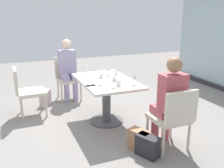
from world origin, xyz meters
The scene contains 19 objects.
ground_plane centered at (0.00, 0.00, 0.00)m, with size 12.00×12.00×0.00m, color gray.
dining_table_main centered at (0.00, 0.00, 0.54)m, with size 1.31×0.83×0.73m.
chair_far_right centered at (1.18, 0.48, 0.50)m, with size 0.50×0.46×0.87m.
chair_side_end centered at (-1.47, -0.32, 0.50)m, with size 0.50×0.46×0.87m.
chair_front_left centered at (-0.79, -1.21, 0.50)m, with size 0.46×0.50×0.87m.
person_far_right centered at (1.07, 0.48, 0.70)m, with size 0.39×0.34×1.26m.
person_side_end centered at (-1.36, -0.32, 0.70)m, with size 0.39×0.34×1.26m.
wine_glass_0 centered at (-0.24, 0.12, 0.86)m, with size 0.07×0.07×0.18m.
wine_glass_1 centered at (0.23, -0.18, 0.86)m, with size 0.07×0.07×0.18m.
wine_glass_2 centered at (0.43, 0.29, 0.86)m, with size 0.07×0.07×0.18m.
wine_glass_3 centered at (0.10, 0.12, 0.86)m, with size 0.07×0.07×0.18m.
wine_glass_4 centered at (-0.50, -0.18, 0.86)m, with size 0.07×0.07×0.18m.
wine_glass_5 centered at (0.43, -0.05, 0.86)m, with size 0.07×0.07×0.18m.
wine_glass_6 centered at (-0.37, 0.07, 0.86)m, with size 0.07×0.07×0.18m.
coffee_cup centered at (0.39, 0.05, 0.78)m, with size 0.08×0.08×0.09m, color white.
cell_phone_on_table centered at (0.22, -0.34, 0.73)m, with size 0.07×0.14×0.01m, color black.
handbag_0 centered at (1.01, 0.08, 0.14)m, with size 0.30×0.16×0.28m, color #A3704C.
handbag_1 centered at (-1.25, -0.83, 0.14)m, with size 0.30×0.16×0.28m, color beige.
handbag_2 centered at (1.19, 0.10, 0.14)m, with size 0.30×0.16×0.28m, color #232328.
Camera 1 is at (3.66, -1.42, 1.80)m, focal length 40.28 mm.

